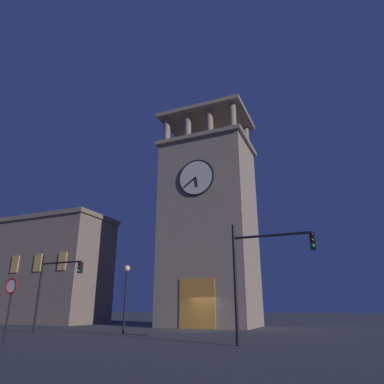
% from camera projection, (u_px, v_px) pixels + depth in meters
% --- Properties ---
extents(ground_plane, '(200.00, 200.00, 0.00)m').
position_uv_depth(ground_plane, '(199.00, 330.00, 26.12)').
color(ground_plane, '#424247').
extents(clocktower, '(8.95, 6.83, 23.04)m').
position_uv_depth(clocktower, '(209.00, 225.00, 33.31)').
color(clocktower, gray).
rests_on(clocktower, ground_plane).
extents(adjacent_wing_building, '(16.92, 7.06, 11.60)m').
position_uv_depth(adjacent_wing_building, '(39.00, 270.00, 39.68)').
color(adjacent_wing_building, gray).
rests_on(adjacent_wing_building, ground_plane).
extents(traffic_signal_near, '(3.89, 0.41, 5.59)m').
position_uv_depth(traffic_signal_near, '(261.00, 263.00, 16.04)').
color(traffic_signal_near, black).
rests_on(traffic_signal_near, ground_plane).
extents(traffic_signal_mid, '(3.70, 0.41, 5.33)m').
position_uv_depth(traffic_signal_mid, '(53.00, 280.00, 24.04)').
color(traffic_signal_mid, black).
rests_on(traffic_signal_mid, ground_plane).
extents(street_lamp, '(0.44, 0.44, 4.45)m').
position_uv_depth(street_lamp, '(126.00, 284.00, 23.33)').
color(street_lamp, black).
rests_on(street_lamp, ground_plane).
extents(no_horn_sign, '(0.78, 0.14, 3.05)m').
position_uv_depth(no_horn_sign, '(11.00, 291.00, 16.71)').
color(no_horn_sign, black).
rests_on(no_horn_sign, ground_plane).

